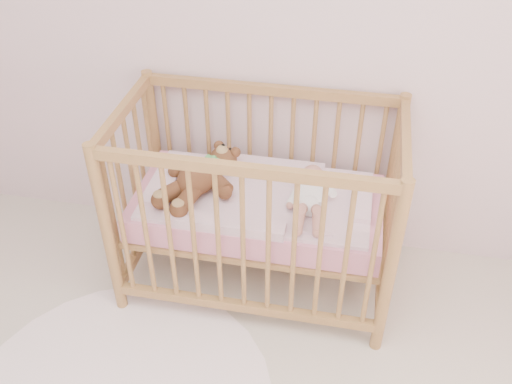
# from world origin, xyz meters

# --- Properties ---
(wall_back) EXTENTS (4.00, 0.02, 2.70)m
(wall_back) POSITION_xyz_m (0.00, 2.00, 1.35)
(wall_back) COLOR beige
(wall_back) RESTS_ON floor
(crib) EXTENTS (1.36, 0.76, 1.00)m
(crib) POSITION_xyz_m (-0.02, 1.60, 0.50)
(crib) COLOR #A37345
(crib) RESTS_ON floor
(mattress) EXTENTS (1.22, 0.62, 0.13)m
(mattress) POSITION_xyz_m (-0.02, 1.60, 0.49)
(mattress) COLOR pink
(mattress) RESTS_ON crib
(blanket) EXTENTS (1.10, 0.58, 0.06)m
(blanket) POSITION_xyz_m (-0.02, 1.60, 0.56)
(blanket) COLOR #E19BB8
(blanket) RESTS_ON mattress
(baby) EXTENTS (0.27, 0.51, 0.12)m
(baby) POSITION_xyz_m (0.24, 1.58, 0.64)
(baby) COLOR white
(baby) RESTS_ON blanket
(teddy_bear) EXTENTS (0.59, 0.68, 0.16)m
(teddy_bear) POSITION_xyz_m (-0.30, 1.58, 0.65)
(teddy_bear) COLOR brown
(teddy_bear) RESTS_ON blanket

